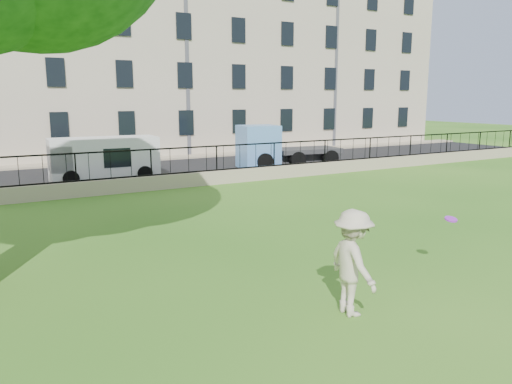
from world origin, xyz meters
TOP-DOWN VIEW (x-y plane):
  - ground at (0.00, 0.00)m, footprint 120.00×120.00m
  - retaining_wall at (0.00, 12.00)m, footprint 50.00×0.40m
  - iron_railing at (0.00, 12.00)m, footprint 50.00×0.05m
  - street at (0.00, 16.70)m, footprint 60.00×9.00m
  - sidewalk at (0.00, 21.90)m, footprint 60.00×1.40m
  - building_row at (0.00, 27.57)m, footprint 56.40×10.40m
  - man at (-0.75, -1.55)m, footprint 0.86×1.31m
  - frisbee at (2.42, -1.01)m, footprint 0.36×0.35m
  - white_van at (-1.12, 15.40)m, footprint 4.85×2.07m
  - blue_truck at (8.98, 15.40)m, footprint 5.74×2.68m

SIDE VIEW (x-z plane):
  - ground at x=0.00m, z-range 0.00..0.00m
  - street at x=0.00m, z-range 0.00..0.01m
  - sidewalk at x=0.00m, z-range 0.00..0.12m
  - retaining_wall at x=0.00m, z-range 0.00..0.60m
  - man at x=-0.75m, z-range 0.00..1.91m
  - white_van at x=-1.12m, z-range 0.00..2.00m
  - iron_railing at x=0.00m, z-range 0.59..1.72m
  - blue_truck at x=8.98m, z-range 0.00..2.32m
  - frisbee at x=2.42m, z-range 1.18..1.30m
  - building_row at x=0.00m, z-range 0.02..13.82m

